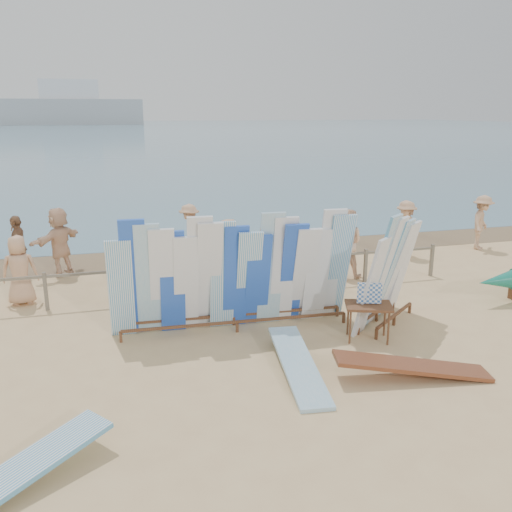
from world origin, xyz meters
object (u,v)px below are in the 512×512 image
object	(u,v)px
main_surfboard_rack	(235,277)
stroller	(320,260)
beach_chair_left	(252,276)
flat_board_c	(411,378)
beachgoer_8	(346,243)
flat_board_a	(298,372)
side_surfboard_rack	(388,274)
beachgoer_extra_0	(482,222)
flat_board_e	(10,494)
beachgoer_3	(190,232)
beachgoer_6	(228,251)
beachgoer_extra_1	(19,247)
vendor_table	(368,321)
beach_chair_right	(236,275)
beachgoer_7	(266,243)
beachgoer_9	(405,229)
beachgoer_11	(59,241)
beachgoer_2	(150,255)
beachgoer_0	(20,270)

from	to	relation	value
main_surfboard_rack	stroller	distance (m)	4.46
beach_chair_left	flat_board_c	bearing A→B (deg)	-62.62
beach_chair_left	beachgoer_8	xyz separation A→B (m)	(2.68, 0.07, 0.68)
main_surfboard_rack	flat_board_a	xyz separation A→B (m)	(0.59, -2.20, -1.13)
side_surfboard_rack	beachgoer_extra_0	distance (m)	7.98
flat_board_e	beachgoer_3	world-z (taller)	beachgoer_3
beachgoer_6	beachgoer_extra_1	distance (m)	5.70
vendor_table	stroller	bearing A→B (deg)	100.12
beach_chair_left	beachgoer_extra_0	xyz separation A→B (m)	(8.25, 1.71, 0.63)
main_surfboard_rack	flat_board_c	distance (m)	3.95
beach_chair_right	beachgoer_extra_0	size ratio (longest dim) A/B	0.45
flat_board_a	beachgoer_7	distance (m)	6.50
main_surfboard_rack	beachgoer_3	xyz separation A→B (m)	(-0.07, 5.82, -0.28)
beach_chair_left	beachgoer_6	bearing A→B (deg)	157.94
beachgoer_8	beachgoer_extra_1	bearing A→B (deg)	16.61
beach_chair_right	beachgoer_9	bearing A→B (deg)	-0.82
vendor_table	beachgoer_11	distance (m)	8.88
main_surfboard_rack	beachgoer_8	world-z (taller)	main_surfboard_rack
flat_board_e	beach_chair_left	world-z (taller)	beach_chair_left
flat_board_a	beachgoer_6	distance (m)	5.41
side_surfboard_rack	flat_board_a	bearing A→B (deg)	173.83
beachgoer_2	beachgoer_6	bearing A→B (deg)	-15.77
beachgoer_extra_1	beachgoer_8	bearing A→B (deg)	74.06
beachgoer_0	flat_board_e	bearing A→B (deg)	94.75
beachgoer_9	beachgoer_extra_1	bearing A→B (deg)	-86.33
beachgoer_8	beachgoer_9	bearing A→B (deg)	-120.04
beachgoer_0	beachgoer_extra_0	world-z (taller)	beachgoer_extra_0
beachgoer_11	beachgoer_extra_1	bearing A→B (deg)	-46.22
beach_chair_right	beachgoer_8	xyz separation A→B (m)	(3.05, -0.18, 0.71)
vendor_table	beach_chair_right	world-z (taller)	vendor_table
vendor_table	beachgoer_0	distance (m)	8.04
beachgoer_2	stroller	bearing A→B (deg)	-7.89
beach_chair_left	beachgoer_11	world-z (taller)	beachgoer_11
beach_chair_right	beachgoer_11	xyz separation A→B (m)	(-4.50, 2.10, 0.71)
flat_board_c	beachgoer_6	size ratio (longest dim) A/B	1.57
beach_chair_left	beachgoer_6	size ratio (longest dim) A/B	0.52
beachgoer_2	beachgoer_extra_1	distance (m)	3.65
side_surfboard_rack	flat_board_a	xyz separation A→B (m)	(-2.56, -1.62, -1.11)
beachgoer_9	flat_board_e	bearing A→B (deg)	-42.92
flat_board_c	beachgoer_11	bearing A→B (deg)	49.87
flat_board_a	beachgoer_extra_1	xyz separation A→B (m)	(-5.42, 7.21, 0.87)
beach_chair_right	beachgoer_0	distance (m)	5.27
stroller	beachgoer_3	distance (m)	4.21
stroller	flat_board_a	bearing A→B (deg)	-99.01
beachgoer_3	beachgoer_0	bearing A→B (deg)	-37.53
flat_board_a	beachgoer_extra_0	bearing A→B (deg)	43.56
flat_board_c	beachgoer_extra_1	world-z (taller)	beachgoer_extra_1
beachgoer_6	beachgoer_7	distance (m)	1.65
beach_chair_right	beach_chair_left	bearing A→B (deg)	-47.26
side_surfboard_rack	beachgoer_9	world-z (taller)	side_surfboard_rack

